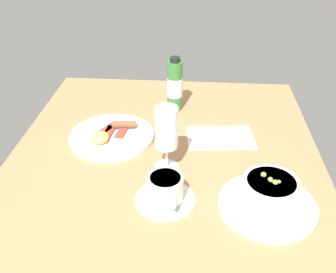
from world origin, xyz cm
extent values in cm
cube|color=#A8754C|center=(0.00, 0.00, -1.50)|extent=(110.00, 84.00, 3.00)
cylinder|color=silver|center=(-12.27, -24.71, 0.60)|extent=(22.03, 22.03, 1.20)
cylinder|color=silver|center=(-12.27, -24.71, 4.42)|extent=(12.37, 12.37, 6.44)
cylinder|color=beige|center=(-12.27, -24.71, 6.84)|extent=(10.64, 10.64, 1.60)
sphere|color=#91A74A|center=(-11.91, -24.45, 7.74)|extent=(1.10, 1.10, 1.10)
sphere|color=#91A74A|center=(-10.32, -23.21, 7.74)|extent=(1.26, 1.26, 1.26)
sphere|color=#91A74A|center=(-12.22, -24.52, 7.74)|extent=(0.94, 0.94, 0.94)
sphere|color=#91A74A|center=(-12.54, -26.22, 7.74)|extent=(0.82, 0.82, 0.82)
sphere|color=#91A74A|center=(-12.82, -25.38, 7.74)|extent=(1.23, 1.23, 1.23)
cube|color=silver|center=(16.38, -15.34, 0.15)|extent=(14.46, 20.21, 0.30)
cube|color=silver|center=(15.18, -16.34, 0.55)|extent=(2.50, 14.05, 0.50)
cube|color=silver|center=(15.18, -8.54, 0.55)|extent=(2.53, 3.79, 0.40)
cube|color=silver|center=(17.98, -16.34, 0.55)|extent=(2.21, 13.04, 0.50)
ellipsoid|color=silver|center=(17.98, -9.34, 0.60)|extent=(2.40, 4.00, 0.60)
cylinder|color=silver|center=(-11.61, -1.64, 0.45)|extent=(14.05, 14.05, 0.90)
cylinder|color=silver|center=(-11.61, -1.64, 3.81)|extent=(8.24, 8.24, 5.82)
cylinder|color=#311B12|center=(-11.61, -1.64, 6.22)|extent=(7.00, 7.00, 1.00)
torus|color=silver|center=(-16.35, -3.57, 4.10)|extent=(3.64, 2.09, 3.60)
cylinder|color=white|center=(1.11, -0.88, 0.20)|extent=(6.48, 6.48, 0.40)
cylinder|color=white|center=(1.11, -0.88, 3.47)|extent=(0.80, 0.80, 6.15)
cylinder|color=white|center=(1.11, -0.88, 11.95)|extent=(5.68, 5.68, 10.81)
cylinder|color=#F3ECC7|center=(1.11, -0.88, 10.33)|extent=(4.66, 4.66, 6.48)
cylinder|color=#337233|center=(33.29, -0.99, 8.11)|extent=(4.84, 4.84, 16.21)
cylinder|color=white|center=(33.29, -0.99, 7.78)|extent=(4.93, 4.93, 6.16)
cylinder|color=black|center=(33.29, -0.99, 16.94)|extent=(3.14, 3.14, 1.46)
cylinder|color=silver|center=(13.74, 15.95, 0.70)|extent=(24.21, 24.21, 1.40)
cube|color=#A83828|center=(13.24, 16.92, 1.70)|extent=(9.19, 3.25, 0.60)
cube|color=#A53828|center=(16.05, 12.93, 1.70)|extent=(9.25, 3.66, 0.60)
cube|color=brown|center=(15.81, 17.72, 1.70)|extent=(9.08, 6.33, 0.60)
cylinder|color=brown|center=(17.37, 12.92, 2.60)|extent=(3.15, 7.24, 2.20)
ellipsoid|color=#F2D859|center=(10.10, 18.37, 2.40)|extent=(6.00, 4.80, 2.40)
camera|label=1|loc=(-78.92, -7.40, 60.29)|focal=41.36mm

